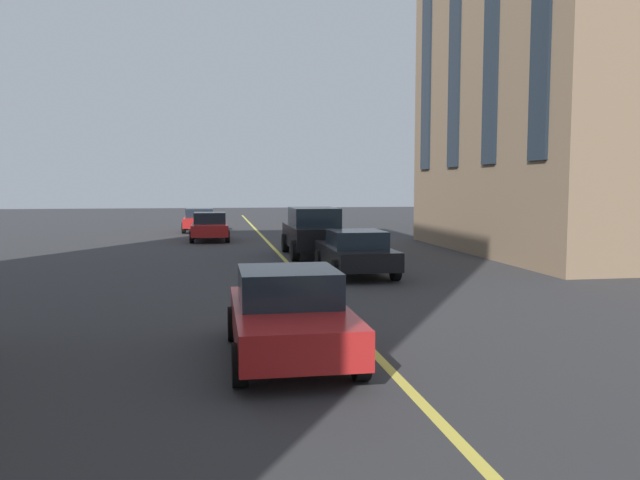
{
  "coord_description": "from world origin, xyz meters",
  "views": [
    {
      "loc": [
        1.91,
        2.53,
        2.72
      ],
      "look_at": [
        11.31,
        0.93,
        1.89
      ],
      "focal_mm": 34.84,
      "sensor_mm": 36.0,
      "label": 1
    }
  ],
  "objects_px": {
    "car_red_parked_b": "(289,314)",
    "car_red_oncoming": "(210,226)",
    "car_black_parked_a": "(314,231)",
    "car_red_far": "(200,220)",
    "car_black_trailing": "(355,252)"
  },
  "relations": [
    {
      "from": "car_red_parked_b",
      "to": "car_red_far",
      "type": "distance_m",
      "value": 28.18
    },
    {
      "from": "car_red_oncoming",
      "to": "car_black_parked_a",
      "type": "height_order",
      "value": "car_black_parked_a"
    },
    {
      "from": "car_red_oncoming",
      "to": "car_red_far",
      "type": "height_order",
      "value": "car_red_oncoming"
    },
    {
      "from": "car_red_parked_b",
      "to": "car_red_oncoming",
      "type": "distance_m",
      "value": 21.8
    },
    {
      "from": "car_black_trailing",
      "to": "car_red_far",
      "type": "xyz_separation_m",
      "value": [
        19.23,
        5.14,
        0.0
      ]
    },
    {
      "from": "car_black_trailing",
      "to": "car_red_far",
      "type": "relative_size",
      "value": 1.0
    },
    {
      "from": "car_red_far",
      "to": "car_black_parked_a",
      "type": "xyz_separation_m",
      "value": [
        -13.98,
        -4.69,
        0.27
      ]
    },
    {
      "from": "car_red_oncoming",
      "to": "car_black_parked_a",
      "type": "bearing_deg",
      "value": -152.08
    },
    {
      "from": "car_red_parked_b",
      "to": "car_red_far",
      "type": "relative_size",
      "value": 0.89
    },
    {
      "from": "car_black_parked_a",
      "to": "car_red_parked_b",
      "type": "bearing_deg",
      "value": 169.36
    },
    {
      "from": "car_red_parked_b",
      "to": "car_black_parked_a",
      "type": "relative_size",
      "value": 0.83
    },
    {
      "from": "car_red_parked_b",
      "to": "car_red_far",
      "type": "height_order",
      "value": "car_red_parked_b"
    },
    {
      "from": "car_black_trailing",
      "to": "car_black_parked_a",
      "type": "height_order",
      "value": "car_black_parked_a"
    },
    {
      "from": "car_red_oncoming",
      "to": "car_red_far",
      "type": "relative_size",
      "value": 0.89
    },
    {
      "from": "car_red_oncoming",
      "to": "car_black_parked_a",
      "type": "xyz_separation_m",
      "value": [
        -7.63,
        -4.04,
        0.27
      ]
    }
  ]
}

